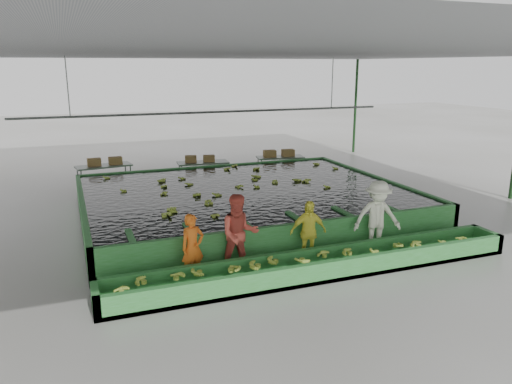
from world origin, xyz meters
name	(u,v)px	position (x,y,z in m)	size (l,w,h in m)	color
ground	(262,229)	(0.00, 0.00, 0.00)	(80.00, 80.00, 0.00)	gray
shed_roof	(263,54)	(0.00, 0.00, 5.00)	(20.00, 22.00, 0.04)	slate
shed_posts	(262,145)	(0.00, 0.00, 2.50)	(20.00, 22.00, 5.00)	#143314
flotation_tank	(245,201)	(0.00, 1.50, 0.45)	(10.00, 8.00, 0.90)	#2D7533
tank_water	(245,189)	(0.00, 1.50, 0.85)	(9.70, 7.70, 0.00)	black
sorting_trough	(320,265)	(0.00, -3.60, 0.25)	(10.00, 1.00, 0.50)	#2D7533
cableway_rail	(213,112)	(0.00, 5.00, 3.00)	(0.08, 0.08, 14.00)	#59605B
rail_hanger_left	(68,87)	(-5.00, 5.00, 4.00)	(0.04, 0.04, 2.00)	#59605B
rail_hanger_right	(332,83)	(5.00, 5.00, 4.00)	(0.04, 0.04, 2.00)	#59605B
worker_a	(193,247)	(-2.77, -2.80, 0.77)	(0.56, 0.37, 1.53)	orange
worker_b	(239,234)	(-1.67, -2.80, 0.94)	(0.91, 0.71, 1.88)	#C84B3C
worker_c	(308,232)	(0.09, -2.80, 0.78)	(0.92, 0.38, 1.56)	#F5F143
worker_d	(377,217)	(2.05, -2.80, 0.94)	(1.22, 0.70, 1.89)	#E7EECE
packing_table_left	(105,177)	(-3.93, 6.75, 0.47)	(2.07, 0.83, 0.94)	#59605B
packing_table_mid	(203,173)	(-0.14, 6.15, 0.46)	(2.03, 0.81, 0.92)	#59605B
packing_table_right	(280,167)	(3.29, 6.23, 0.45)	(1.98, 0.79, 0.90)	#59605B
box_stack_left	(105,165)	(-3.88, 6.78, 0.94)	(1.29, 0.36, 0.28)	brown
box_stack_mid	(200,162)	(-0.24, 6.20, 0.92)	(1.18, 0.33, 0.25)	brown
box_stack_right	(279,156)	(3.24, 6.26, 0.90)	(1.33, 0.37, 0.29)	brown
floating_bananas	(237,184)	(0.00, 2.30, 0.85)	(8.56, 5.83, 0.12)	#95B337
trough_bananas	(320,259)	(0.00, -3.60, 0.40)	(9.03, 0.60, 0.12)	#95B337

